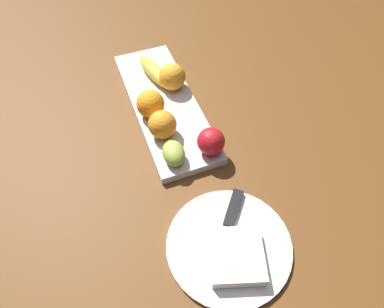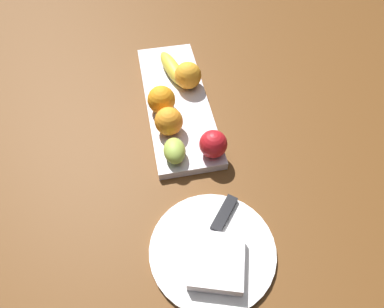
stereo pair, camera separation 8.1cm
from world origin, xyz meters
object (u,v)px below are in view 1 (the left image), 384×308
Objects in this scene: apple at (211,141)px; folded_napkin at (237,256)px; orange_near_apple at (150,104)px; orange_center at (163,124)px; banana at (154,72)px; knife at (232,214)px; dinner_plate at (229,246)px; fruit_tray at (164,105)px; orange_near_banana at (172,77)px; grape_bunch at (173,153)px.

folded_napkin is (0.26, -0.05, -0.03)m from apple.
orange_near_apple reaches higher than folded_napkin.
orange_center reaches higher than folded_napkin.
banana reaches higher than knife.
dinner_plate is at bearing 10.76° from knife.
dinner_plate is (0.43, -0.00, -0.01)m from fruit_tray.
orange_near_banana is at bearing -141.68° from knife.
knife is (0.17, -0.02, -0.04)m from apple.
apple is 0.18m from knife.
orange_near_apple is at bearing -33.15° from banana.
orange_near_apple is at bearing -173.66° from dinner_plate.
orange_near_apple is 1.03× the size of orange_center.
apple is 0.31m from banana.
orange_center is at bearing -173.61° from dinner_plate.
apple is 0.24m from dinner_plate.
grape_bunch is (0.16, 0.00, -0.01)m from orange_near_apple.
folded_napkin is (0.57, -0.01, -0.02)m from banana.
apple is 0.90× the size of orange_near_banana.
orange_near_banana reaches higher than knife.
orange_near_banana is 0.48m from dinner_plate.
dinner_plate is 0.07m from knife.
fruit_tray is at bearing 125.98° from orange_near_apple.
apple is at bearing 30.56° from orange_near_apple.
banana is 2.15× the size of orange_near_apple.
folded_napkin is (0.43, 0.04, -0.03)m from orange_near_apple.
orange_near_apple reaches higher than dinner_plate.
apple is at bearing -147.66° from knife.
orange_near_banana is at bearing 175.11° from dinner_plate.
fruit_tray is 0.43m from dinner_plate.
apple is 0.26× the size of dinner_plate.
orange_near_apple reaches higher than knife.
orange_near_apple is (0.14, -0.05, 0.02)m from banana.
orange_center reaches higher than dinner_plate.
banana is 2.21× the size of orange_center.
knife is at bearing 160.52° from folded_napkin.
fruit_tray is 6.55× the size of orange_near_apple.
orange_near_banana is at bearing 175.42° from folded_napkin.
orange_near_banana is 0.65× the size of folded_napkin.
apple is 0.92× the size of orange_near_apple.
orange_center is at bearing -134.82° from apple.
apple is at bearing -4.09° from banana.
orange_near_apple is 0.28× the size of dinner_plate.
orange_near_apple is at bearing -47.72° from orange_near_banana.
dinner_plate is (0.24, 0.04, -0.04)m from grape_bunch.
orange_center is 0.62× the size of folded_napkin.
fruit_tray reaches higher than dinner_plate.
apple is 0.24m from orange_near_banana.
orange_center is at bearing -24.14° from banana.
grape_bunch is 0.28× the size of dinner_plate.
banana reaches higher than fruit_tray.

